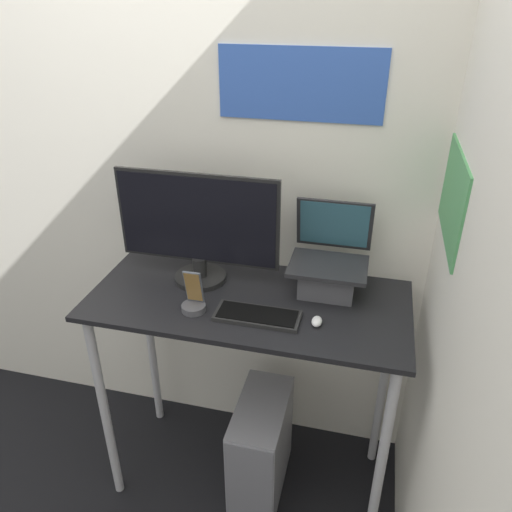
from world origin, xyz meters
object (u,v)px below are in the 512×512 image
laptop (328,269)px  monitor (198,230)px  computer_tower (261,446)px  cell_phone (194,301)px  mouse (317,321)px  keyboard (257,316)px

laptop → monitor: 0.50m
computer_tower → monitor: bearing=155.6°
cell_phone → computer_tower: bearing=19.6°
computer_tower → laptop: bearing=37.6°
cell_phone → computer_tower: 0.79m
laptop → monitor: monitor is taller
mouse → keyboard: bearing=-177.4°
monitor → keyboard: monitor is taller
laptop → monitor: bearing=-175.4°
keyboard → mouse: 0.20m
cell_phone → monitor: bearing=103.2°
monitor → computer_tower: 0.98m
mouse → computer_tower: mouse is taller
keyboard → laptop: bearing=48.0°
laptop → mouse: laptop is taller
laptop → monitor: (-0.49, -0.04, 0.12)m
mouse → cell_phone: (-0.43, -0.02, 0.02)m
computer_tower → cell_phone: bearing=-160.4°
laptop → cell_phone: bearing=-150.9°
keyboard → cell_phone: cell_phone is taller
cell_phone → keyboard: bearing=2.3°
laptop → cell_phone: (-0.44, -0.24, -0.05)m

